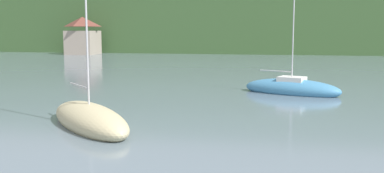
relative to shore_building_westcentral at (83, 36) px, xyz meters
The scene contains 4 objects.
wooded_hillside 58.61m from the shore_building_westcentral, 39.79° to the left, with size 352.00×56.97×35.83m.
shore_building_westcentral is the anchor object (origin of this frame).
sailboat_mid_3 61.42m from the shore_building_westcentral, 50.46° to the right, with size 7.90×4.94×8.64m.
sailboat_mid_5 67.56m from the shore_building_westcentral, 64.90° to the right, with size 7.32×7.44×10.83m.
Camera 1 is at (5.25, 16.03, 4.89)m, focal length 40.78 mm.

